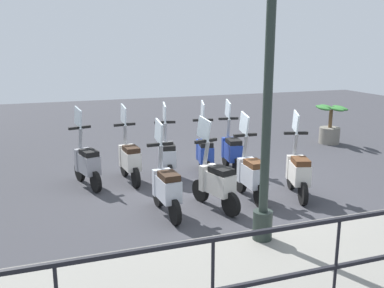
% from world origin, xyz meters
% --- Properties ---
extents(ground_plane, '(28.00, 28.00, 0.00)m').
position_xyz_m(ground_plane, '(0.00, 0.00, 0.00)').
color(ground_plane, '#38383D').
extents(promenade_walkway, '(2.20, 20.00, 0.15)m').
position_xyz_m(promenade_walkway, '(-3.15, 0.00, 0.07)').
color(promenade_walkway, gray).
rests_on(promenade_walkway, ground_plane).
extents(lamp_post_near, '(0.26, 0.90, 4.42)m').
position_xyz_m(lamp_post_near, '(-2.40, 0.39, 2.11)').
color(lamp_post_near, '#232D28').
rests_on(lamp_post_near, promenade_walkway).
extents(potted_palm, '(1.06, 0.66, 1.05)m').
position_xyz_m(potted_palm, '(2.60, -4.39, 0.45)').
color(potted_palm, slate).
rests_on(potted_palm, ground_plane).
extents(scooter_near_0, '(1.20, 0.55, 1.54)m').
position_xyz_m(scooter_near_0, '(-0.79, -1.19, 0.48)').
color(scooter_near_0, black).
rests_on(scooter_near_0, ground_plane).
extents(scooter_near_1, '(1.23, 0.44, 1.54)m').
position_xyz_m(scooter_near_1, '(-0.65, -0.31, 0.48)').
color(scooter_near_1, black).
rests_on(scooter_near_1, ground_plane).
extents(scooter_near_2, '(1.20, 0.54, 1.54)m').
position_xyz_m(scooter_near_2, '(-0.84, 0.44, 0.48)').
color(scooter_near_2, black).
rests_on(scooter_near_2, ground_plane).
extents(scooter_near_3, '(1.23, 0.44, 1.54)m').
position_xyz_m(scooter_near_3, '(-0.83, 1.30, 0.48)').
color(scooter_near_3, black).
rests_on(scooter_near_3, ground_plane).
extents(scooter_far_0, '(1.23, 0.45, 1.54)m').
position_xyz_m(scooter_far_0, '(1.02, -0.69, 0.48)').
color(scooter_far_0, black).
rests_on(scooter_far_0, ground_plane).
extents(scooter_far_1, '(1.22, 0.49, 1.54)m').
position_xyz_m(scooter_far_1, '(1.04, -0.08, 0.48)').
color(scooter_far_1, black).
rests_on(scooter_far_1, ground_plane).
extents(scooter_far_2, '(1.23, 0.45, 1.54)m').
position_xyz_m(scooter_far_2, '(1.05, 0.75, 0.48)').
color(scooter_far_2, black).
rests_on(scooter_far_2, ground_plane).
extents(scooter_far_3, '(1.23, 0.44, 1.54)m').
position_xyz_m(scooter_far_3, '(1.07, 1.53, 0.48)').
color(scooter_far_3, black).
rests_on(scooter_far_3, ground_plane).
extents(scooter_far_4, '(1.21, 0.53, 1.54)m').
position_xyz_m(scooter_far_4, '(1.05, 2.37, 0.48)').
color(scooter_far_4, black).
rests_on(scooter_far_4, ground_plane).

